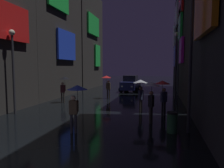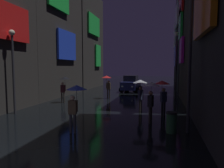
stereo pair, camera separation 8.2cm
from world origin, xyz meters
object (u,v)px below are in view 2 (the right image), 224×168
Objects in this scene: pedestrian_midstreet_left_clear at (151,91)px; pedestrian_far_right_red at (163,88)px; streetlamp_right_near at (190,45)px; trash_bin at (171,122)px; pedestrian_near_crossing_black at (64,82)px; pedestrian_foreground_left_clear at (140,87)px; streetlamp_left_near at (13,61)px; pedestrian_foreground_right_red at (107,81)px; pedestrian_midstreet_centre_blue at (75,95)px; car_distant at (131,84)px; streetlamp_right_far at (176,58)px.

pedestrian_midstreet_left_clear is 1.00× the size of pedestrian_far_right_red.
trash_bin is at bearing -165.64° from streetlamp_right_near.
streetlamp_right_near is (8.84, -5.45, 2.15)m from pedestrian_near_crossing_black.
streetlamp_right_near is at bearing -53.02° from pedestrian_foreground_left_clear.
pedestrian_midstreet_left_clear is at bearing 0.68° from streetlamp_left_near.
pedestrian_foreground_right_red is at bearing 131.40° from pedestrian_far_right_red.
pedestrian_midstreet_centre_blue is at bearing -140.88° from pedestrian_midstreet_left_clear.
pedestrian_near_crossing_black reaches higher than car_distant.
pedestrian_midstreet_left_clear is at bearing -68.69° from pedestrian_foreground_left_clear.
streetlamp_right_near reaches higher than pedestrian_far_right_red.
pedestrian_far_right_red and pedestrian_foreground_left_clear have the same top height.
streetlamp_right_near is (10.00, -1.18, 0.57)m from streetlamp_left_near.
pedestrian_far_right_red is (4.93, -5.59, 0.00)m from pedestrian_foreground_right_red.
car_distant is (1.24, 6.03, -0.74)m from pedestrian_foreground_right_red.
streetlamp_right_near is at bearing -54.10° from pedestrian_foreground_right_red.
streetlamp_right_near reaches higher than pedestrian_midstreet_centre_blue.
pedestrian_foreground_right_red and pedestrian_midstreet_centre_blue have the same top height.
trash_bin is (-0.70, -9.65, -3.23)m from streetlamp_right_far.
streetlamp_right_far is (6.04, 1.13, 2.03)m from pedestrian_foreground_right_red.
streetlamp_right_near is (1.69, -1.28, 2.15)m from pedestrian_midstreet_left_clear.
streetlamp_right_near is at bearing -6.75° from streetlamp_left_near.
pedestrian_foreground_left_clear is (-0.77, 1.99, 0.00)m from pedestrian_midstreet_left_clear.
streetlamp_right_near reaches higher than streetlamp_right_far.
pedestrian_near_crossing_black and pedestrian_foreground_left_clear have the same top height.
pedestrian_foreground_right_red is 10.13m from trash_bin.
streetlamp_right_near reaches higher than pedestrian_foreground_right_red.
car_distant is at bearing 108.46° from streetlamp_right_near.
pedestrian_midstreet_centre_blue is at bearing -58.75° from pedestrian_near_crossing_black.
streetlamp_left_near is at bearing -179.32° from pedestrian_midstreet_left_clear.
pedestrian_midstreet_left_clear and pedestrian_near_crossing_black have the same top height.
pedestrian_foreground_left_clear is at bearing 111.31° from pedestrian_midstreet_left_clear.
pedestrian_near_crossing_black is at bearing 149.79° from pedestrian_midstreet_left_clear.
pedestrian_near_crossing_black is at bearing 161.14° from pedestrian_foreground_left_clear.
streetlamp_right_near is at bearing -90.00° from streetlamp_right_far.
streetlamp_right_far is at bearing 65.92° from pedestrian_midstreet_centre_blue.
car_distant is (-3.11, 13.09, -0.74)m from pedestrian_midstreet_left_clear.
pedestrian_midstreet_left_clear is at bearing -101.64° from streetlamp_right_far.
pedestrian_near_crossing_black is 4.03m from pedestrian_foreground_right_red.
pedestrian_midstreet_centre_blue is at bearing -114.08° from streetlamp_right_far.
pedestrian_foreground_right_red is at bearing 45.97° from pedestrian_near_crossing_black.
streetlamp_right_near is 3.43m from trash_bin.
pedestrian_foreground_left_clear is at bearing 15.47° from streetlamp_left_near.
pedestrian_near_crossing_black is 0.50× the size of car_distant.
pedestrian_far_right_red is at bearing 10.00° from streetlamp_left_near.
trash_bin is (0.41, -2.93, -1.20)m from pedestrian_far_right_red.
pedestrian_foreground_right_red is at bearing 61.05° from streetlamp_left_near.
streetlamp_right_near reaches higher than pedestrian_midstreet_left_clear.
pedestrian_far_right_red is 1.45m from pedestrian_foreground_left_clear.
pedestrian_far_right_red is at bearing -20.97° from pedestrian_foreground_left_clear.
streetlamp_right_near is 1.04× the size of streetlamp_right_far.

